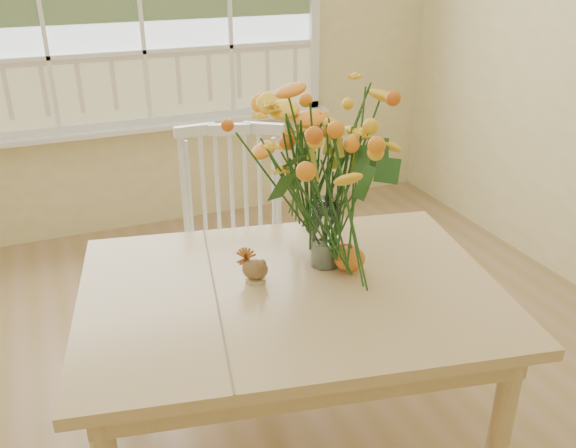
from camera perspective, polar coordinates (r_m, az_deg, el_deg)
name	(u,v)px	position (r m, az deg, el deg)	size (l,w,h in m)	color
wall_back	(140,17)	(3.94, -13.70, 18.33)	(4.00, 0.02, 2.70)	beige
dining_table	(290,310)	(2.07, 0.21, -8.06)	(1.52, 1.21, 0.73)	tan
windsor_chair	(234,232)	(2.77, -5.10, -0.75)	(0.58, 0.56, 1.02)	white
flower_vase	(327,170)	(2.01, 3.69, 5.08)	(0.49, 0.49, 0.59)	white
pumpkin	(349,260)	(2.10, 5.77, -3.34)	(0.11, 0.11, 0.08)	#C56417
turkey_figurine	(255,270)	(2.03, -3.10, -4.28)	(0.11, 0.10, 0.11)	#CCB78C
dark_gourd	(323,247)	(2.19, 3.33, -2.14)	(0.12, 0.09, 0.08)	#38160F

